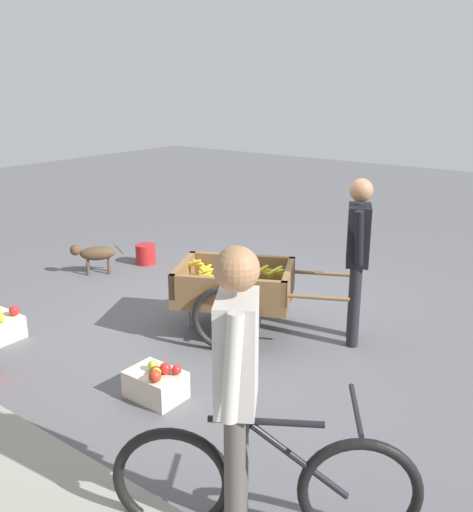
{
  "coord_description": "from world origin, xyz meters",
  "views": [
    {
      "loc": [
        -3.26,
        4.36,
        2.4
      ],
      "look_at": [
        -0.04,
        0.07,
        0.75
      ],
      "focal_mm": 40.03,
      "sensor_mm": 36.0,
      "label": 1
    }
  ],
  "objects": [
    {
      "name": "fruit_cart",
      "position": [
        -0.1,
        0.18,
        0.44
      ],
      "size": [
        1.82,
        1.41,
        0.74
      ],
      "color": "brown",
      "rests_on": "ground"
    },
    {
      "name": "ground_plane",
      "position": [
        0.0,
        0.0,
        0.0
      ],
      "size": [
        24.0,
        24.0,
        0.0
      ],
      "primitive_type": "plane",
      "color": "#56565B"
    },
    {
      "name": "dog",
      "position": [
        2.42,
        -0.16,
        0.27
      ],
      "size": [
        0.48,
        0.53,
        0.4
      ],
      "color": "#4C3823",
      "rests_on": "ground"
    },
    {
      "name": "cyclist_person",
      "position": [
        -1.73,
        2.32,
        1.0
      ],
      "size": [
        0.35,
        0.49,
        1.66
      ],
      "color": "#4C4742",
      "rests_on": "ground"
    },
    {
      "name": "vendor_person",
      "position": [
        -1.13,
        -0.32,
        0.94
      ],
      "size": [
        0.33,
        0.54,
        1.57
      ],
      "color": "black",
      "rests_on": "ground"
    },
    {
      "name": "apple_crate",
      "position": [
        -0.36,
        1.55,
        0.13
      ],
      "size": [
        0.44,
        0.32,
        0.32
      ],
      "color": "beige",
      "rests_on": "ground"
    },
    {
      "name": "bicycle",
      "position": [
        -1.86,
        2.24,
        0.35
      ],
      "size": [
        1.44,
        0.92,
        0.85
      ],
      "color": "black",
      "rests_on": "ground"
    },
    {
      "name": "plastic_bucket",
      "position": [
        2.2,
        -0.85,
        0.13
      ],
      "size": [
        0.27,
        0.27,
        0.27
      ],
      "primitive_type": "cylinder",
      "color": "#B21E1E",
      "rests_on": "ground"
    }
  ]
}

